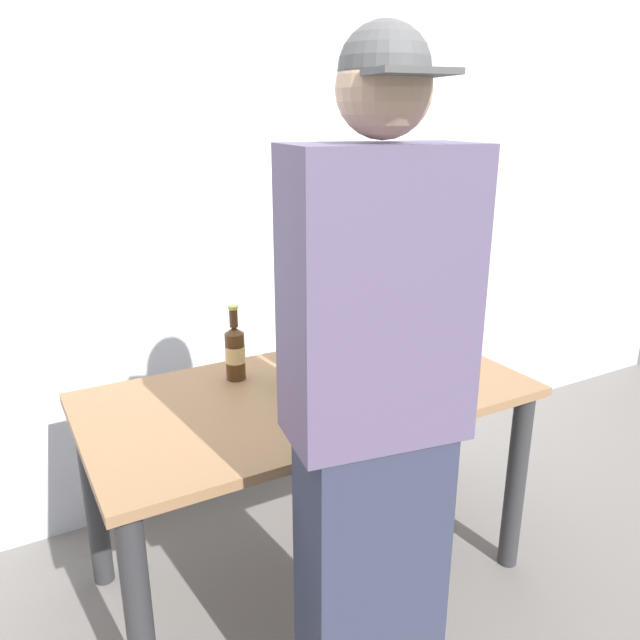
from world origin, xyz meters
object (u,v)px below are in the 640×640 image
(beer_bottle_brown, at_px, (235,351))
(person_figure, at_px, (374,431))
(beer_bottle_amber, at_px, (289,360))
(beer_bottle_green, at_px, (303,344))
(laptop, at_px, (400,345))

(beer_bottle_brown, xyz_separation_m, person_figure, (0.03, -0.84, 0.07))
(beer_bottle_amber, height_order, beer_bottle_green, beer_bottle_green)
(beer_bottle_brown, bearing_deg, beer_bottle_green, -18.59)
(laptop, distance_m, beer_bottle_amber, 0.51)
(beer_bottle_amber, bearing_deg, beer_bottle_green, 40.83)
(beer_bottle_green, bearing_deg, laptop, -4.89)
(beer_bottle_amber, xyz_separation_m, beer_bottle_green, (0.10, 0.08, 0.01))
(beer_bottle_green, bearing_deg, person_figure, -105.03)
(person_figure, bearing_deg, beer_bottle_brown, 91.95)
(laptop, distance_m, person_figure, 0.96)
(laptop, height_order, beer_bottle_amber, beer_bottle_amber)
(beer_bottle_green, height_order, beer_bottle_brown, beer_bottle_green)
(beer_bottle_amber, xyz_separation_m, beer_bottle_brown, (-0.13, 0.16, 0.00))
(beer_bottle_amber, relative_size, beer_bottle_green, 0.84)
(laptop, xyz_separation_m, beer_bottle_brown, (-0.64, 0.11, 0.06))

